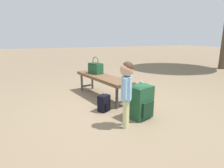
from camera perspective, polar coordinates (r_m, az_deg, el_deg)
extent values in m
plane|color=#7F6B51|center=(3.28, 2.63, -8.01)|extent=(40.00, 40.00, 0.00)
cube|color=brown|center=(3.88, -2.89, 1.97)|extent=(1.65, 0.74, 0.06)
cylinder|color=#47474C|center=(3.46, 5.24, -3.41)|extent=(0.05, 0.05, 0.39)
cylinder|color=#47474C|center=(3.30, 1.46, -4.25)|extent=(0.05, 0.05, 0.39)
cylinder|color=#47474C|center=(4.59, -5.94, 0.93)|extent=(0.05, 0.05, 0.39)
cylinder|color=#47474C|center=(4.46, -9.09, 0.46)|extent=(0.05, 0.05, 0.39)
cylinder|color=#47474C|center=(3.41, 3.37, -5.35)|extent=(0.10, 0.28, 0.04)
cylinder|color=#47474C|center=(4.55, -7.46, -0.46)|extent=(0.10, 0.28, 0.04)
cube|color=#1E4C2D|center=(4.13, -4.96, 4.67)|extent=(0.36, 0.28, 0.22)
cube|color=#163922|center=(4.11, -4.99, 6.11)|extent=(0.33, 0.27, 0.02)
torus|color=#1E4C2D|center=(4.11, -5.00, 6.87)|extent=(0.19, 0.08, 0.20)
cylinder|color=#CCCC8C|center=(2.62, 4.05, -9.24)|extent=(0.07, 0.07, 0.39)
cylinder|color=#CCCC8C|center=(2.70, 4.45, -8.50)|extent=(0.07, 0.07, 0.39)
ellipsoid|color=white|center=(2.70, 3.56, -12.61)|extent=(0.09, 0.10, 0.04)
ellipsoid|color=white|center=(2.78, 3.96, -11.79)|extent=(0.09, 0.10, 0.04)
cube|color=#8CBFE5|center=(2.54, 4.40, -1.34)|extent=(0.19, 0.18, 0.33)
cylinder|color=#8CBFE5|center=(2.45, 3.97, -1.55)|extent=(0.06, 0.06, 0.28)
cylinder|color=#8CBFE5|center=(2.63, 4.82, -0.45)|extent=(0.06, 0.06, 0.28)
sphere|color=tan|center=(2.49, 4.51, 4.43)|extent=(0.19, 0.19, 0.19)
sphere|color=#3F2819|center=(2.48, 4.73, 4.84)|extent=(0.17, 0.17, 0.17)
cube|color=#1E4C2D|center=(2.96, 8.62, -5.41)|extent=(0.36, 0.41, 0.51)
ellipsoid|color=#1E4C2D|center=(2.89, 8.79, -0.89)|extent=(0.34, 0.39, 0.11)
cube|color=#13311D|center=(2.90, 10.77, -7.49)|extent=(0.12, 0.24, 0.23)
cube|color=#13311D|center=(3.10, 7.57, -4.47)|extent=(0.04, 0.06, 0.43)
cube|color=#13311D|center=(2.98, 5.62, -5.12)|extent=(0.04, 0.06, 0.43)
torus|color=#B2B2B7|center=(2.87, 8.83, 0.00)|extent=(0.08, 0.04, 0.08)
cube|color=black|center=(3.21, -2.44, -5.79)|extent=(0.22, 0.24, 0.28)
ellipsoid|color=black|center=(3.17, -2.47, -3.53)|extent=(0.21, 0.22, 0.06)
cube|color=black|center=(3.18, -1.29, -6.78)|extent=(0.09, 0.12, 0.13)
cube|color=black|center=(3.29, -3.04, -5.32)|extent=(0.03, 0.03, 0.24)
cube|color=black|center=(3.23, -3.98, -5.73)|extent=(0.03, 0.03, 0.24)
torus|color=#B2B2B7|center=(3.16, -2.47, -3.09)|extent=(0.04, 0.03, 0.05)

